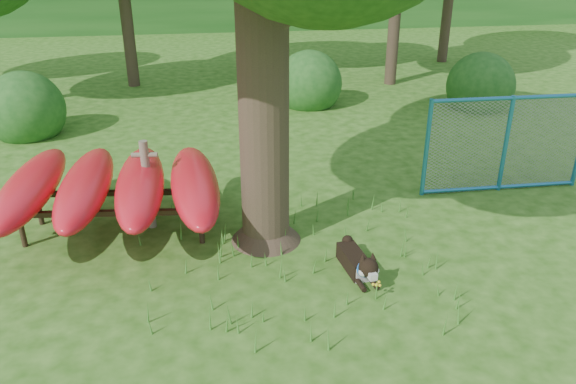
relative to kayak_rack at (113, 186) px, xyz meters
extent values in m
plane|color=#225010|center=(2.35, -2.22, -0.82)|extent=(80.00, 80.00, 0.00)
cylinder|color=#34271C|center=(2.27, -0.56, 1.99)|extent=(0.72, 0.72, 5.61)
cone|color=#34271C|center=(2.27, -0.56, -0.54)|extent=(1.08, 1.08, 0.56)
cylinder|color=#625A49|center=(0.50, 0.14, -0.09)|extent=(0.15, 0.15, 1.47)
cylinder|color=#625A49|center=(0.50, 0.14, 0.42)|extent=(0.40, 0.11, 0.08)
cylinder|color=black|center=(-1.37, -0.21, -0.56)|extent=(0.09, 0.09, 0.52)
cylinder|color=black|center=(1.29, -0.51, -0.56)|extent=(0.09, 0.09, 0.52)
cylinder|color=black|center=(-1.29, 0.51, -0.56)|extent=(0.09, 0.09, 0.52)
cylinder|color=black|center=(1.37, 0.21, -0.56)|extent=(0.09, 0.09, 0.52)
cube|color=black|center=(-0.04, -0.36, -0.28)|extent=(3.08, 0.43, 0.08)
cube|color=black|center=(0.04, 0.36, -0.28)|extent=(3.08, 0.43, 0.08)
ellipsoid|color=red|center=(-1.23, 0.14, 0.00)|extent=(0.85, 3.12, 0.49)
ellipsoid|color=red|center=(-0.41, 0.05, 0.00)|extent=(0.74, 3.10, 0.49)
ellipsoid|color=red|center=(0.41, -0.05, 0.00)|extent=(0.81, 3.11, 0.49)
ellipsoid|color=red|center=(1.23, -0.14, 0.00)|extent=(0.91, 3.13, 0.49)
cube|color=black|center=(3.40, -1.58, -0.70)|extent=(0.35, 0.75, 0.25)
cube|color=beige|center=(3.44, -1.88, -0.71)|extent=(0.24, 0.17, 0.23)
sphere|color=black|center=(3.46, -2.07, -0.51)|extent=(0.27, 0.27, 0.27)
cube|color=beige|center=(3.47, -2.19, -0.55)|extent=(0.12, 0.16, 0.09)
sphere|color=beige|center=(3.38, -2.10, -0.55)|extent=(0.12, 0.12, 0.12)
sphere|color=beige|center=(3.54, -2.08, -0.55)|extent=(0.12, 0.12, 0.12)
cone|color=black|center=(3.38, -2.04, -0.37)|extent=(0.10, 0.12, 0.13)
cone|color=black|center=(3.53, -2.02, -0.37)|extent=(0.12, 0.13, 0.13)
cylinder|color=black|center=(3.36, -2.05, -0.77)|extent=(0.11, 0.32, 0.07)
cylinder|color=black|center=(3.55, -2.03, -0.77)|extent=(0.11, 0.32, 0.07)
sphere|color=black|center=(3.41, -1.18, -0.59)|extent=(0.16, 0.16, 0.16)
torus|color=blue|center=(3.45, -1.99, -0.57)|extent=(0.26, 0.11, 0.26)
cylinder|color=teal|center=(5.27, 0.64, 0.07)|extent=(0.08, 0.08, 1.78)
cylinder|color=teal|center=(6.76, 0.63, 0.07)|extent=(0.08, 0.08, 1.78)
cylinder|color=teal|center=(6.76, 0.63, 0.92)|extent=(2.97, 0.09, 0.07)
cylinder|color=teal|center=(6.76, 0.63, -0.77)|extent=(2.97, 0.09, 0.07)
plane|color=gray|center=(6.76, 0.63, 0.07)|extent=(2.97, 0.02, 2.97)
cylinder|color=#427F29|center=(3.50, -2.34, -0.71)|extent=(0.02, 0.02, 0.23)
sphere|color=yellow|center=(3.50, -2.34, -0.59)|extent=(0.04, 0.04, 0.04)
sphere|color=yellow|center=(3.54, -2.31, -0.58)|extent=(0.04, 0.04, 0.04)
sphere|color=yellow|center=(3.46, -2.32, -0.61)|extent=(0.04, 0.04, 0.04)
sphere|color=yellow|center=(3.53, -2.37, -0.59)|extent=(0.04, 0.04, 0.04)
sphere|color=yellow|center=(3.48, -2.37, -0.58)|extent=(0.04, 0.04, 0.04)
cylinder|color=#34271C|center=(3.85, 10.78, 1.10)|extent=(0.36, 0.36, 3.85)
cylinder|color=#34271C|center=(7.35, 8.78, 1.56)|extent=(0.36, 0.36, 4.76)
sphere|color=#1C511A|center=(-2.65, 5.28, -0.82)|extent=(1.80, 1.80, 1.80)
sphere|color=#1C511A|center=(8.85, 5.78, -0.82)|extent=(1.80, 1.80, 1.80)
sphere|color=#1C511A|center=(4.35, 6.78, -0.82)|extent=(1.80, 1.80, 1.80)
camera|label=1|loc=(1.44, -8.14, 3.49)|focal=35.00mm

